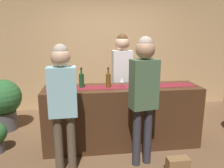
{
  "coord_description": "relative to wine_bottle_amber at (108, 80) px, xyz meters",
  "views": [
    {
      "loc": [
        -0.58,
        -3.19,
        1.77
      ],
      "look_at": [
        -0.16,
        0.0,
        1.0
      ],
      "focal_mm": 35.3,
      "sensor_mm": 36.0,
      "label": 1
    }
  ],
  "objects": [
    {
      "name": "bar_counter",
      "position": [
        0.22,
        0.01,
        -0.59
      ],
      "size": [
        2.38,
        0.6,
        0.95
      ],
      "primitive_type": "cube",
      "color": "#472B19",
      "rests_on": "ground"
    },
    {
      "name": "wine_bottle_amber",
      "position": [
        0.0,
        0.0,
        0.0
      ],
      "size": [
        0.07,
        0.07,
        0.3
      ],
      "color": "brown",
      "rests_on": "bar_counter"
    },
    {
      "name": "counter_runner_cloth",
      "position": [
        0.22,
        0.01,
        -0.11
      ],
      "size": [
        2.26,
        0.28,
        0.01
      ],
      "primitive_type": "cube",
      "color": "maroon",
      "rests_on": "bar_counter"
    },
    {
      "name": "customer_browsing",
      "position": [
        -0.62,
        -0.58,
        -0.06
      ],
      "size": [
        0.35,
        0.23,
        1.64
      ],
      "rotation": [
        0.0,
        0.0,
        0.04
      ],
      "color": "brown",
      "rests_on": "ground"
    },
    {
      "name": "wine_bottle_green",
      "position": [
        -0.4,
        0.05,
        0.0
      ],
      "size": [
        0.07,
        0.07,
        0.3
      ],
      "color": "#194723",
      "rests_on": "bar_counter"
    },
    {
      "name": "customer_sipping",
      "position": [
        0.39,
        -0.55,
        0.0
      ],
      "size": [
        0.37,
        0.26,
        1.72
      ],
      "rotation": [
        0.0,
        0.0,
        0.19
      ],
      "color": "#33333D",
      "rests_on": "ground"
    },
    {
      "name": "handbag",
      "position": [
        0.79,
        -0.84,
        -0.95
      ],
      "size": [
        0.28,
        0.14,
        0.22
      ],
      "primitive_type": "cube",
      "color": "olive",
      "rests_on": "ground"
    },
    {
      "name": "potted_plant_tall",
      "position": [
        -1.82,
        0.84,
        -0.52
      ],
      "size": [
        0.64,
        0.64,
        0.94
      ],
      "color": "#4C4C51",
      "rests_on": "ground"
    },
    {
      "name": "back_wall",
      "position": [
        0.22,
        1.91,
        0.39
      ],
      "size": [
        6.0,
        0.12,
        2.9
      ],
      "primitive_type": "cube",
      "color": "tan",
      "rests_on": "ground"
    },
    {
      "name": "wine_glass_far_end",
      "position": [
        0.2,
        0.0,
        -0.01
      ],
      "size": [
        0.07,
        0.07,
        0.14
      ],
      "color": "silver",
      "rests_on": "bar_counter"
    },
    {
      "name": "wine_glass_near_customer",
      "position": [
        -0.84,
        -0.08,
        -0.01
      ],
      "size": [
        0.07,
        0.07,
        0.14
      ],
      "color": "silver",
      "rests_on": "bar_counter"
    },
    {
      "name": "wine_glass_mid_counter",
      "position": [
        0.6,
        0.06,
        -0.01
      ],
      "size": [
        0.07,
        0.07,
        0.14
      ],
      "color": "silver",
      "rests_on": "bar_counter"
    },
    {
      "name": "ground_plane",
      "position": [
        0.22,
        0.01,
        -1.06
      ],
      "size": [
        10.0,
        10.0,
        0.0
      ],
      "primitive_type": "plane",
      "color": "brown"
    },
    {
      "name": "wine_bottle_clear",
      "position": [
        0.74,
        -0.03,
        0.0
      ],
      "size": [
        0.07,
        0.07,
        0.3
      ],
      "color": "#B2C6C1",
      "rests_on": "bar_counter"
    },
    {
      "name": "bartender",
      "position": [
        0.31,
        0.59,
        0.02
      ],
      "size": [
        0.35,
        0.24,
        1.74
      ],
      "rotation": [
        0.0,
        0.0,
        3.21
      ],
      "color": "#26262B",
      "rests_on": "ground"
    }
  ]
}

